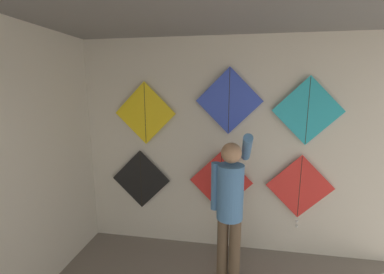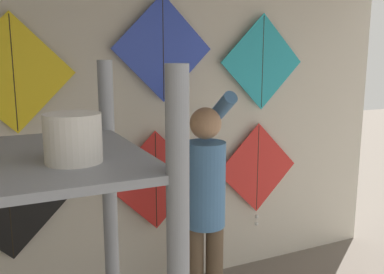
# 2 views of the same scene
# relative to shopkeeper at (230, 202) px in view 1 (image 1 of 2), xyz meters

# --- Properties ---
(back_panel) EXTENTS (4.56, 0.06, 2.80)m
(back_panel) POSITION_rel_shopkeeper_xyz_m (-0.10, 0.71, 0.42)
(back_panel) COLOR beige
(back_panel) RESTS_ON ground
(shopkeeper) EXTENTS (0.42, 0.54, 1.73)m
(shopkeeper) POSITION_rel_shopkeeper_xyz_m (0.00, 0.00, 0.00)
(shopkeeper) COLOR brown
(shopkeeper) RESTS_ON ground
(kite_0) EXTENTS (0.83, 0.01, 0.83)m
(kite_0) POSITION_rel_shopkeeper_xyz_m (-1.24, 0.62, -0.05)
(kite_0) COLOR black
(kite_1) EXTENTS (0.83, 0.01, 0.83)m
(kite_1) POSITION_rel_shopkeeper_xyz_m (-0.13, 0.62, -0.01)
(kite_1) COLOR red
(kite_2) EXTENTS (0.83, 0.04, 0.96)m
(kite_2) POSITION_rel_shopkeeper_xyz_m (0.85, 0.62, -0.04)
(kite_2) COLOR red
(kite_3) EXTENTS (0.83, 0.01, 0.83)m
(kite_3) POSITION_rel_shopkeeper_xyz_m (-1.14, 0.62, 0.87)
(kite_3) COLOR yellow
(kite_4) EXTENTS (0.83, 0.01, 0.83)m
(kite_4) POSITION_rel_shopkeeper_xyz_m (-0.05, 0.62, 1.04)
(kite_4) COLOR blue
(kite_5) EXTENTS (0.83, 0.01, 0.83)m
(kite_5) POSITION_rel_shopkeeper_xyz_m (0.87, 0.62, 0.93)
(kite_5) COLOR #28B2C6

